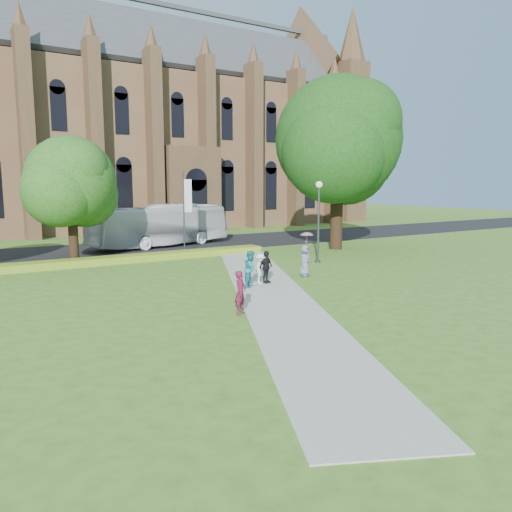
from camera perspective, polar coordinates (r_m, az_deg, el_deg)
ground at (r=23.17m, az=2.89°, el=-4.38°), size 160.00×160.00×0.00m
road at (r=40.93m, az=-13.47°, el=0.92°), size 160.00×10.00×0.02m
footpath at (r=23.97m, az=1.51°, el=-3.90°), size 15.58×28.54×0.04m
flower_hedge at (r=33.88m, az=-12.93°, el=-0.18°), size 18.00×1.40×0.45m
cathedral at (r=63.09m, az=-11.02°, el=15.30°), size 52.60×18.25×28.00m
streetlamp at (r=32.39m, az=7.17°, el=5.05°), size 0.44×0.44×5.24m
large_tree at (r=39.48m, az=9.38°, el=12.93°), size 9.60×9.60×13.20m
street_tree_1 at (r=33.71m, az=-20.44°, el=8.00°), size 5.60×5.60×8.05m
banner_pole_0 at (r=36.96m, az=-8.09°, el=5.56°), size 0.70×0.10×6.00m
tour_coach at (r=41.38m, az=-10.88°, el=3.46°), size 12.56×5.77×3.41m
pedestrian_0 at (r=19.41m, az=-1.80°, el=-4.18°), size 0.74×0.68×1.69m
pedestrian_1 at (r=24.42m, az=-0.56°, el=-1.49°), size 1.09×1.10×1.79m
pedestrian_2 at (r=25.36m, az=0.50°, el=-1.43°), size 1.03×1.13×1.52m
pedestrian_3 at (r=25.40m, az=1.15°, el=-1.26°), size 1.05×0.71×1.66m
pedestrian_4 at (r=27.51m, az=5.62°, el=-0.52°), size 0.98×0.84×1.70m
parasol at (r=27.55m, az=5.82°, el=1.91°), size 0.80×0.80×0.61m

